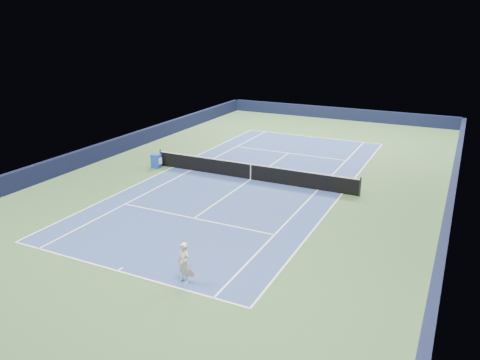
% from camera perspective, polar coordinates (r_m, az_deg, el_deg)
% --- Properties ---
extents(ground, '(40.00, 40.00, 0.00)m').
position_cam_1_polar(ground, '(27.63, 1.30, 0.07)').
color(ground, '#36552E').
rests_on(ground, ground).
extents(wall_far, '(22.00, 0.35, 1.10)m').
position_cam_1_polar(wall_far, '(45.71, 11.90, 7.95)').
color(wall_far, black).
rests_on(wall_far, ground).
extents(wall_right, '(0.35, 40.00, 1.10)m').
position_cam_1_polar(wall_right, '(25.19, 24.29, -2.24)').
color(wall_right, black).
rests_on(wall_right, ground).
extents(wall_left, '(0.35, 40.00, 1.10)m').
position_cam_1_polar(wall_left, '(33.28, -15.89, 3.61)').
color(wall_left, black).
rests_on(wall_left, ground).
extents(court_surface, '(10.97, 23.77, 0.01)m').
position_cam_1_polar(court_surface, '(27.63, 1.30, 0.08)').
color(court_surface, navy).
rests_on(court_surface, ground).
extents(baseline_far, '(10.97, 0.08, 0.00)m').
position_cam_1_polar(baseline_far, '(38.33, 8.81, 5.24)').
color(baseline_far, white).
rests_on(baseline_far, ground).
extents(baseline_near, '(10.97, 0.08, 0.00)m').
position_cam_1_polar(baseline_near, '(18.43, -14.69, -10.67)').
color(baseline_near, white).
rests_on(baseline_near, ground).
extents(sideline_doubles_right, '(0.08, 23.77, 0.00)m').
position_cam_1_polar(sideline_doubles_right, '(25.95, 12.37, -1.63)').
color(sideline_doubles_right, white).
rests_on(sideline_doubles_right, ground).
extents(sideline_doubles_left, '(0.08, 23.77, 0.00)m').
position_cam_1_polar(sideline_doubles_left, '(30.22, -8.18, 1.56)').
color(sideline_doubles_left, white).
rests_on(sideline_doubles_left, ground).
extents(sideline_singles_right, '(0.08, 23.77, 0.00)m').
position_cam_1_polar(sideline_singles_right, '(26.27, 9.48, -1.18)').
color(sideline_singles_right, white).
rests_on(sideline_singles_right, ground).
extents(sideline_singles_left, '(0.08, 23.77, 0.00)m').
position_cam_1_polar(sideline_singles_left, '(29.50, -5.97, 1.22)').
color(sideline_singles_left, white).
rests_on(sideline_singles_left, ground).
extents(service_line_far, '(8.23, 0.08, 0.00)m').
position_cam_1_polar(service_line_far, '(33.29, 5.94, 3.28)').
color(service_line_far, white).
rests_on(service_line_far, ground).
extents(service_line_near, '(8.23, 0.08, 0.00)m').
position_cam_1_polar(service_line_near, '(22.36, -5.62, -4.66)').
color(service_line_near, white).
rests_on(service_line_near, ground).
extents(center_service_line, '(0.08, 12.80, 0.00)m').
position_cam_1_polar(center_service_line, '(27.63, 1.30, 0.09)').
color(center_service_line, white).
rests_on(center_service_line, ground).
extents(center_mark_far, '(0.08, 0.30, 0.00)m').
position_cam_1_polar(center_mark_far, '(38.19, 8.75, 5.19)').
color(center_mark_far, white).
rests_on(center_mark_far, ground).
extents(center_mark_near, '(0.08, 0.30, 0.00)m').
position_cam_1_polar(center_mark_near, '(18.52, -14.39, -10.48)').
color(center_mark_near, white).
rests_on(center_mark_near, ground).
extents(tennis_net, '(12.90, 0.10, 1.07)m').
position_cam_1_polar(tennis_net, '(27.47, 1.31, 1.07)').
color(tennis_net, black).
rests_on(tennis_net, ground).
extents(sponsor_cube, '(0.62, 0.56, 0.88)m').
position_cam_1_polar(sponsor_cube, '(30.21, -10.18, 2.30)').
color(sponsor_cube, '#1B3FA5').
rests_on(sponsor_cube, ground).
extents(tennis_player, '(0.77, 1.28, 2.06)m').
position_cam_1_polar(tennis_player, '(16.91, -6.84, -10.02)').
color(tennis_player, silver).
rests_on(tennis_player, ground).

